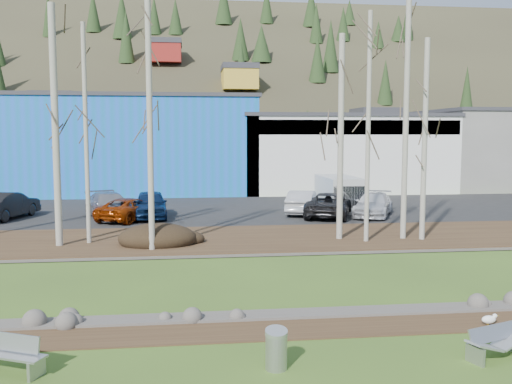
{
  "coord_description": "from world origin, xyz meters",
  "views": [
    {
      "loc": [
        -1.7,
        -12.15,
        5.07
      ],
      "look_at": [
        1.31,
        12.84,
        2.5
      ],
      "focal_mm": 40.0,
      "sensor_mm": 36.0,
      "label": 1
    }
  ],
  "objects": [
    {
      "name": "car_1",
      "position": [
        -12.19,
        22.26,
        0.93
      ],
      "size": [
        2.84,
        5.06,
        1.58
      ],
      "primitive_type": "imported",
      "rotation": [
        0.0,
        0.0,
        2.88
      ],
      "color": "black",
      "rests_on": "parking_lot"
    },
    {
      "name": "dirt_strip",
      "position": [
        0.0,
        2.1,
        0.01
      ],
      "size": [
        80.0,
        1.8,
        0.03
      ],
      "primitive_type": "cube",
      "color": "#382616",
      "rests_on": "ground"
    },
    {
      "name": "ground",
      "position": [
        0.0,
        0.0,
        0.0
      ],
      "size": [
        200.0,
        200.0,
        0.0
      ],
      "primitive_type": "plane",
      "color": "#3B541E",
      "rests_on": "ground"
    },
    {
      "name": "bench_intact",
      "position": [
        -5.53,
        0.09,
        0.41
      ],
      "size": [
        1.71,
        1.14,
        0.83
      ],
      "rotation": [
        0.0,
        0.0,
        -0.44
      ],
      "color": "#A3A4A7",
      "rests_on": "ground"
    },
    {
      "name": "hillside",
      "position": [
        0.0,
        84.0,
        17.5
      ],
      "size": [
        160.0,
        72.0,
        35.0
      ],
      "primitive_type": null,
      "color": "#2E291C",
      "rests_on": "ground"
    },
    {
      "name": "car_2",
      "position": [
        -4.99,
        20.86,
        0.78
      ],
      "size": [
        4.06,
        5.09,
        1.29
      ],
      "primitive_type": "imported",
      "rotation": [
        0.0,
        0.0,
        2.65
      ],
      "color": "#973308",
      "rests_on": "parking_lot"
    },
    {
      "name": "seagull",
      "position": [
        6.19,
        1.66,
        0.18
      ],
      "size": [
        0.47,
        0.22,
        0.33
      ],
      "rotation": [
        0.0,
        0.0,
        -0.07
      ],
      "color": "gold",
      "rests_on": "ground"
    },
    {
      "name": "birch_7",
      "position": [
        9.19,
        13.11,
        4.78
      ],
      "size": [
        0.25,
        0.25,
        9.27
      ],
      "color": "#A8A599",
      "rests_on": "far_bank"
    },
    {
      "name": "car_3",
      "position": [
        -6.28,
        21.8,
        0.88
      ],
      "size": [
        3.81,
        5.51,
        1.48
      ],
      "primitive_type": "imported",
      "rotation": [
        0.0,
        0.0,
        0.38
      ],
      "color": "gray",
      "rests_on": "parking_lot"
    },
    {
      "name": "car_6",
      "position": [
        6.66,
        20.78,
        0.87
      ],
      "size": [
        4.13,
        5.75,
        1.46
      ],
      "primitive_type": "imported",
      "rotation": [
        0.0,
        0.0,
        2.78
      ],
      "color": "#242426",
      "rests_on": "parking_lot"
    },
    {
      "name": "parking_lot",
      "position": [
        0.0,
        25.0,
        0.07
      ],
      "size": [
        80.0,
        14.0,
        0.14
      ],
      "primitive_type": "cube",
      "color": "black",
      "rests_on": "ground"
    },
    {
      "name": "far_bank",
      "position": [
        0.0,
        14.5,
        0.07
      ],
      "size": [
        80.0,
        7.0,
        0.15
      ],
      "primitive_type": "cube",
      "color": "#382616",
      "rests_on": "ground"
    },
    {
      "name": "birch_2",
      "position": [
        -6.18,
        14.08,
        5.05
      ],
      "size": [
        0.2,
        0.2,
        9.8
      ],
      "color": "#A8A599",
      "rests_on": "far_bank"
    },
    {
      "name": "birch_6",
      "position": [
        5.38,
        13.73,
        4.89
      ],
      "size": [
        0.28,
        0.28,
        9.48
      ],
      "color": "#A8A599",
      "rests_on": "far_bank"
    },
    {
      "name": "far_bank_rocks",
      "position": [
        0.0,
        11.3,
        0.0
      ],
      "size": [
        80.0,
        0.8,
        0.46
      ],
      "primitive_type": null,
      "color": "#47423D",
      "rests_on": "ground"
    },
    {
      "name": "car_4",
      "position": [
        -3.91,
        21.67,
        0.94
      ],
      "size": [
        2.14,
        4.79,
        1.6
      ],
      "primitive_type": "imported",
      "rotation": [
        0.0,
        0.0,
        0.06
      ],
      "color": "#0E234A",
      "rests_on": "parking_lot"
    },
    {
      "name": "building_white",
      "position": [
        12.0,
        38.98,
        3.41
      ],
      "size": [
        18.36,
        12.24,
        6.8
      ],
      "color": "silver",
      "rests_on": "ground"
    },
    {
      "name": "van_white",
      "position": [
        8.08,
        23.73,
        1.22
      ],
      "size": [
        2.1,
        4.96,
        2.16
      ],
      "rotation": [
        0.0,
        0.0,
        0.01
      ],
      "color": "silver",
      "rests_on": "parking_lot"
    },
    {
      "name": "bench_damaged",
      "position": [
        5.23,
        -0.38,
        0.37
      ],
      "size": [
        1.7,
        1.04,
        0.72
      ],
      "rotation": [
        0.0,
        0.0,
        0.35
      ],
      "color": "#A3A4A7",
      "rests_on": "ground"
    },
    {
      "name": "birch_3",
      "position": [
        -3.25,
        12.23,
        5.46
      ],
      "size": [
        0.25,
        0.25,
        10.61
      ],
      "color": "#A8A599",
      "rests_on": "far_bank"
    },
    {
      "name": "birch_1",
      "position": [
        -7.38,
        13.6,
        5.39
      ],
      "size": [
        0.31,
        0.31,
        10.48
      ],
      "color": "#A8A599",
      "rests_on": "far_bank"
    },
    {
      "name": "building_blue",
      "position": [
        -6.0,
        39.0,
        4.16
      ],
      "size": [
        20.4,
        12.24,
        8.3
      ],
      "color": "#1068BA",
      "rests_on": "ground"
    },
    {
      "name": "dirt_mound",
      "position": [
        -3.08,
        13.36,
        0.49
      ],
      "size": [
        3.51,
        2.48,
        0.69
      ],
      "primitive_type": "ellipsoid",
      "color": "black",
      "rests_on": "far_bank"
    },
    {
      "name": "river",
      "position": [
        0.0,
        7.2,
        0.0
      ],
      "size": [
        80.0,
        8.0,
        0.9
      ],
      "primitive_type": null,
      "color": "black",
      "rests_on": "ground"
    },
    {
      "name": "car_7",
      "position": [
        9.41,
        20.85,
        0.84
      ],
      "size": [
        3.84,
        5.16,
        1.39
      ],
      "primitive_type": "imported",
      "rotation": [
        0.0,
        0.0,
        -0.45
      ],
      "color": "silver",
      "rests_on": "parking_lot"
    },
    {
      "name": "birch_8",
      "position": [
        8.41,
        13.47,
        6.68
      ],
      "size": [
        0.26,
        0.26,
        13.06
      ],
      "color": "#A8A599",
      "rests_on": "far_bank"
    },
    {
      "name": "birch_5",
      "position": [
        6.45,
        12.97,
        5.34
      ],
      "size": [
        0.21,
        0.21,
        10.37
      ],
      "color": "#A8A599",
      "rests_on": "far_bank"
    },
    {
      "name": "litter_bin",
      "position": [
        0.15,
        -0.41,
        0.41
      ],
      "size": [
        0.48,
        0.48,
        0.82
      ],
      "primitive_type": "cylinder",
      "rotation": [
        0.0,
        0.0,
        -0.02
      ],
      "color": "#A3A4A7",
      "rests_on": "ground"
    },
    {
      "name": "near_bank_rocks",
      "position": [
        0.0,
        3.1,
        0.0
      ],
      "size": [
        80.0,
        0.8,
        0.5
      ],
      "primitive_type": null,
      "color": "#47423D",
      "rests_on": "ground"
    },
    {
      "name": "building_grey",
      "position": [
        28.0,
        39.0,
        3.66
      ],
      "size": [
        14.28,
        12.24,
        7.3
      ],
      "color": "slate",
      "rests_on": "ground"
    },
    {
      "name": "car_5",
      "position": [
        5.34,
        22.22,
        0.87
      ],
      "size": [
        2.93,
        4.7,
        1.46
      ],
      "primitive_type": "imported",
      "rotation": [
        0.0,
        0.0,
        2.8
      ],
      "color": "silver",
      "rests_on": "parking_lot"
    },
    {
      "name": "birch_4",
      "position": [
        -3.32,
        13.36,
        5.14
      ],
      "size": [
        0.21,
        0.21,
        9.98
      ],
      "color": "#A8A599",
      "rests_on": "far_bank"
    }
  ]
}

